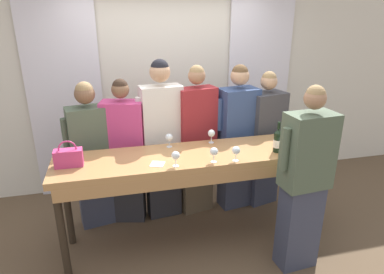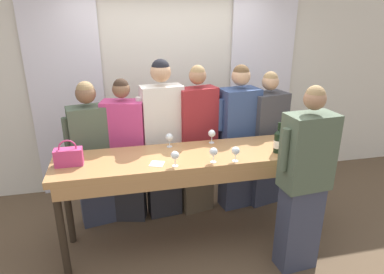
{
  "view_description": "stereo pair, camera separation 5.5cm",
  "coord_description": "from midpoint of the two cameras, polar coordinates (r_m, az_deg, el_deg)",
  "views": [
    {
      "loc": [
        -0.74,
        -2.98,
        2.33
      ],
      "look_at": [
        0.0,
        0.06,
        1.15
      ],
      "focal_mm": 32.0,
      "sensor_mm": 36.0,
      "label": 1
    },
    {
      "loc": [
        -0.69,
        -2.99,
        2.33
      ],
      "look_at": [
        0.0,
        0.06,
        1.15
      ],
      "focal_mm": 32.0,
      "sensor_mm": 36.0,
      "label": 2
    }
  ],
  "objects": [
    {
      "name": "ground_plane",
      "position": [
        3.86,
        -0.19,
        -16.6
      ],
      "size": [
        18.0,
        18.0,
        0.0
      ],
      "primitive_type": "plane",
      "color": "brown"
    },
    {
      "name": "wine_glass_front_right",
      "position": [
        3.48,
        -4.29,
        -0.12
      ],
      "size": [
        0.08,
        0.08,
        0.14
      ],
      "color": "white",
      "rests_on": "tasting_bar"
    },
    {
      "name": "guest_navy_coat",
      "position": [
        4.08,
        7.09,
        -0.22
      ],
      "size": [
        0.55,
        0.34,
        1.76
      ],
      "color": "#383D51",
      "rests_on": "ground_plane"
    },
    {
      "name": "wine_glass_front_mid",
      "position": [
        3.37,
        14.48,
        -1.41
      ],
      "size": [
        0.08,
        0.08,
        0.14
      ],
      "color": "white",
      "rests_on": "tasting_bar"
    },
    {
      "name": "wine_glass_front_left",
      "position": [
        3.17,
        6.87,
        -2.29
      ],
      "size": [
        0.08,
        0.08,
        0.14
      ],
      "color": "white",
      "rests_on": "tasting_bar"
    },
    {
      "name": "curtain_panel_right",
      "position": [
        4.92,
        10.68,
        8.68
      ],
      "size": [
        0.88,
        0.03,
        2.69
      ],
      "color": "white",
      "rests_on": "ground_plane"
    },
    {
      "name": "guest_beige_cap",
      "position": [
        4.23,
        11.6,
        -0.47
      ],
      "size": [
        0.54,
        0.37,
        1.67
      ],
      "color": "#383D51",
      "rests_on": "ground_plane"
    },
    {
      "name": "wine_glass_center_right",
      "position": [
        3.13,
        3.18,
        -2.49
      ],
      "size": [
        0.08,
        0.08,
        0.14
      ],
      "color": "white",
      "rests_on": "tasting_bar"
    },
    {
      "name": "guest_cream_sweater",
      "position": [
        3.84,
        -5.42,
        -0.43
      ],
      "size": [
        0.56,
        0.28,
        1.85
      ],
      "color": "#28282D",
      "rests_on": "ground_plane"
    },
    {
      "name": "potted_plant",
      "position": [
        5.32,
        17.59,
        -2.73
      ],
      "size": [
        0.26,
        0.26,
        0.58
      ],
      "color": "#935B3D",
      "rests_on": "ground_plane"
    },
    {
      "name": "wall_back",
      "position": [
        4.61,
        -4.55,
        8.87
      ],
      "size": [
        12.0,
        0.06,
        2.8
      ],
      "color": "silver",
      "rests_on": "ground_plane"
    },
    {
      "name": "napkin",
      "position": [
        3.14,
        -6.28,
        -4.5
      ],
      "size": [
        0.16,
        0.16,
        0.0
      ],
      "color": "white",
      "rests_on": "tasting_bar"
    },
    {
      "name": "wine_glass_center_mid",
      "position": [
        3.59,
        2.81,
        0.56
      ],
      "size": [
        0.08,
        0.08,
        0.14
      ],
      "color": "white",
      "rests_on": "tasting_bar"
    },
    {
      "name": "handbag",
      "position": [
        3.26,
        -20.35,
        -3.19
      ],
      "size": [
        0.25,
        0.11,
        0.24
      ],
      "color": "#C63870",
      "rests_on": "tasting_bar"
    },
    {
      "name": "curtain_panel_left",
      "position": [
        4.53,
        -20.71,
        6.69
      ],
      "size": [
        0.88,
        0.03,
        2.69
      ],
      "color": "white",
      "rests_on": "ground_plane"
    },
    {
      "name": "guest_olive_jacket",
      "position": [
        3.86,
        -16.8,
        -2.97
      ],
      "size": [
        0.54,
        0.32,
        1.65
      ],
      "color": "#383D51",
      "rests_on": "ground_plane"
    },
    {
      "name": "wine_bottle",
      "position": [
        3.44,
        13.62,
        -0.62
      ],
      "size": [
        0.08,
        0.08,
        0.31
      ],
      "color": "black",
      "rests_on": "tasting_bar"
    },
    {
      "name": "wine_glass_center_left",
      "position": [
        3.05,
        -3.26,
        -3.16
      ],
      "size": [
        0.08,
        0.08,
        0.14
      ],
      "color": "white",
      "rests_on": "tasting_bar"
    },
    {
      "name": "host_pouring",
      "position": [
        3.21,
        17.74,
        -7.14
      ],
      "size": [
        0.54,
        0.29,
        1.76
      ],
      "color": "#383D51",
      "rests_on": "ground_plane"
    },
    {
      "name": "tasting_bar",
      "position": [
        3.37,
        -0.12,
        -4.55
      ],
      "size": [
        2.67,
        0.64,
        1.0
      ],
      "color": "#B27F4C",
      "rests_on": "ground_plane"
    },
    {
      "name": "guest_pink_top",
      "position": [
        3.86,
        -11.51,
        -2.61
      ],
      "size": [
        0.55,
        0.34,
        1.66
      ],
      "color": "#28282D",
      "rests_on": "ground_plane"
    },
    {
      "name": "guest_striped_shirt",
      "position": [
        3.93,
        0.35,
        -0.61
      ],
      "size": [
        0.54,
        0.3,
        1.77
      ],
      "color": "brown",
      "rests_on": "ground_plane"
    }
  ]
}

